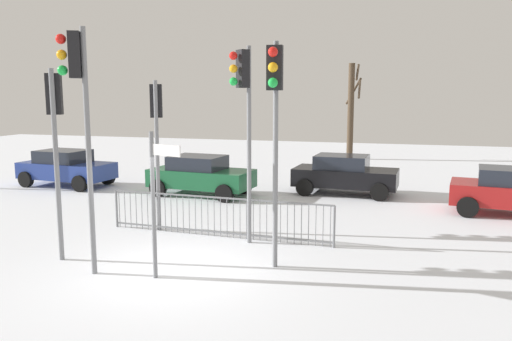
{
  "coord_description": "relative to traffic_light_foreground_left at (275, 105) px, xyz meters",
  "views": [
    {
      "loc": [
        4.58,
        -9.41,
        3.73
      ],
      "look_at": [
        0.97,
        3.04,
        1.76
      ],
      "focal_mm": 35.42,
      "sensor_mm": 36.0,
      "label": 1
    }
  ],
  "objects": [
    {
      "name": "traffic_light_rear_right",
      "position": [
        -3.68,
        -1.39,
        0.17
      ],
      "size": [
        0.53,
        0.4,
        5.04
      ],
      "rotation": [
        0.0,
        0.0,
        2.04
      ],
      "color": "slate",
      "rests_on": "ground"
    },
    {
      "name": "direction_sign_post",
      "position": [
        -2.14,
        -1.22,
        -1.83
      ],
      "size": [
        0.76,
        0.28,
        3.0
      ],
      "rotation": [
        0.0,
        0.0,
        -0.29
      ],
      "color": "slate",
      "rests_on": "ground"
    },
    {
      "name": "pedestrian_guard_railing",
      "position": [
        -2.04,
        2.01,
        -2.96
      ],
      "size": [
        6.24,
        0.33,
        1.07
      ],
      "rotation": [
        0.0,
        0.0,
        -0.04
      ],
      "color": "slate",
      "rests_on": "ground"
    },
    {
      "name": "ground_plane",
      "position": [
        -2.04,
        -0.74,
        -3.52
      ],
      "size": [
        60.0,
        60.0,
        0.0
      ],
      "primitive_type": "plane",
      "color": "white"
    },
    {
      "name": "bare_tree_left",
      "position": [
        -0.32,
        19.34,
        -0.66
      ],
      "size": [
        0.96,
        1.03,
        5.47
      ],
      "color": "#473828",
      "rests_on": "ground"
    },
    {
      "name": "traffic_light_rear_left",
      "position": [
        -3.91,
        2.35,
        -0.51
      ],
      "size": [
        0.39,
        0.54,
        4.1
      ],
      "rotation": [
        0.0,
        0.0,
        0.4
      ],
      "color": "slate",
      "rests_on": "ground"
    },
    {
      "name": "traffic_light_foreground_left",
      "position": [
        0.0,
        0.0,
        0.0
      ],
      "size": [
        0.34,
        0.57,
        4.81
      ],
      "rotation": [
        0.0,
        0.0,
        3.24
      ],
      "color": "slate",
      "rests_on": "ground"
    },
    {
      "name": "car_blue_far",
      "position": [
        -10.64,
        7.32,
        -2.75
      ],
      "size": [
        3.93,
        2.2,
        1.47
      ],
      "rotation": [
        0.0,
        0.0,
        -0.08
      ],
      "color": "navy",
      "rests_on": "ground"
    },
    {
      "name": "traffic_light_mid_right",
      "position": [
        -1.17,
        1.61,
        0.05
      ],
      "size": [
        0.47,
        0.47,
        4.88
      ],
      "rotation": [
        0.0,
        0.0,
        2.35
      ],
      "color": "slate",
      "rests_on": "ground"
    },
    {
      "name": "traffic_light_foreground_right",
      "position": [
        -4.85,
        -0.62,
        -0.37
      ],
      "size": [
        0.4,
        0.53,
        4.28
      ],
      "rotation": [
        0.0,
        0.0,
        0.43
      ],
      "color": "slate",
      "rests_on": "ground"
    },
    {
      "name": "car_black_trailing",
      "position": [
        0.52,
        8.74,
        -2.75
      ],
      "size": [
        3.89,
        2.11,
        1.47
      ],
      "rotation": [
        0.0,
        0.0,
        -0.06
      ],
      "color": "black",
      "rests_on": "ground"
    },
    {
      "name": "car_green_mid",
      "position": [
        -4.6,
        7.06,
        -2.75
      ],
      "size": [
        3.95,
        2.25,
        1.47
      ],
      "rotation": [
        0.0,
        0.0,
        -0.1
      ],
      "color": "#195933",
      "rests_on": "ground"
    }
  ]
}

